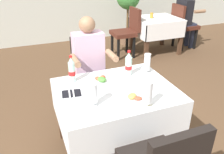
# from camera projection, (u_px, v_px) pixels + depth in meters

# --- Properties ---
(ground_plane) EXTENTS (11.00, 11.00, 0.00)m
(ground_plane) POSITION_uv_depth(u_px,v_px,m) (125.00, 152.00, 2.50)
(ground_plane) COLOR brown
(main_dining_table) EXTENTS (1.11, 0.89, 0.73)m
(main_dining_table) POSITION_uv_depth(u_px,v_px,m) (116.00, 104.00, 2.31)
(main_dining_table) COLOR white
(main_dining_table) RESTS_ON ground
(chair_far_diner_seat) EXTENTS (0.44, 0.50, 0.97)m
(chair_far_diner_seat) POSITION_uv_depth(u_px,v_px,m) (91.00, 71.00, 3.01)
(chair_far_diner_seat) COLOR black
(chair_far_diner_seat) RESTS_ON ground
(seated_diner_far) EXTENTS (0.50, 0.46, 1.26)m
(seated_diner_far) POSITION_uv_depth(u_px,v_px,m) (90.00, 63.00, 2.83)
(seated_diner_far) COLOR #282D42
(seated_diner_far) RESTS_ON ground
(plate_near_camera) EXTENTS (0.25, 0.25, 0.05)m
(plate_near_camera) POSITION_uv_depth(u_px,v_px,m) (133.00, 97.00, 2.07)
(plate_near_camera) COLOR white
(plate_near_camera) RESTS_ON main_dining_table
(plate_far_diner) EXTENTS (0.24, 0.24, 0.06)m
(plate_far_diner) POSITION_uv_depth(u_px,v_px,m) (102.00, 79.00, 2.37)
(plate_far_diner) COLOR white
(plate_far_diner) RESTS_ON main_dining_table
(beer_glass_left) EXTENTS (0.07, 0.07, 0.23)m
(beer_glass_left) POSITION_uv_depth(u_px,v_px,m) (148.00, 94.00, 1.92)
(beer_glass_left) COLOR white
(beer_glass_left) RESTS_ON main_dining_table
(beer_glass_middle) EXTENTS (0.07, 0.07, 0.21)m
(beer_glass_middle) POSITION_uv_depth(u_px,v_px,m) (147.00, 63.00, 2.51)
(beer_glass_middle) COLOR white
(beer_glass_middle) RESTS_ON main_dining_table
(beer_glass_right) EXTENTS (0.08, 0.08, 0.21)m
(beer_glass_right) POSITION_uv_depth(u_px,v_px,m) (93.00, 94.00, 1.93)
(beer_glass_right) COLOR white
(beer_glass_right) RESTS_ON main_dining_table
(cola_bottle_primary) EXTENTS (0.07, 0.07, 0.28)m
(cola_bottle_primary) POSITION_uv_depth(u_px,v_px,m) (129.00, 65.00, 2.44)
(cola_bottle_primary) COLOR silver
(cola_bottle_primary) RESTS_ON main_dining_table
(cola_bottle_secondary) EXTENTS (0.07, 0.07, 0.28)m
(cola_bottle_secondary) POSITION_uv_depth(u_px,v_px,m) (72.00, 70.00, 2.32)
(cola_bottle_secondary) COLOR silver
(cola_bottle_secondary) RESTS_ON main_dining_table
(napkin_cutlery_set) EXTENTS (0.19, 0.20, 0.01)m
(napkin_cutlery_set) POSITION_uv_depth(u_px,v_px,m) (71.00, 93.00, 2.15)
(napkin_cutlery_set) COLOR black
(napkin_cutlery_set) RESTS_ON main_dining_table
(background_dining_table) EXTENTS (0.92, 0.80, 0.73)m
(background_dining_table) POSITION_uv_depth(u_px,v_px,m) (156.00, 27.00, 4.95)
(background_dining_table) COLOR white
(background_dining_table) RESTS_ON ground
(background_chair_left) EXTENTS (0.50, 0.44, 0.97)m
(background_chair_left) POSITION_uv_depth(u_px,v_px,m) (127.00, 30.00, 4.73)
(background_chair_left) COLOR #4C2319
(background_chair_left) RESTS_ON ground
(background_chair_right) EXTENTS (0.50, 0.44, 0.97)m
(background_chair_right) POSITION_uv_depth(u_px,v_px,m) (183.00, 24.00, 5.16)
(background_chair_right) COLOR #4C2319
(background_chair_right) RESTS_ON ground
(background_patron) EXTENTS (0.46, 0.50, 1.26)m
(background_patron) POSITION_uv_depth(u_px,v_px,m) (186.00, 16.00, 5.10)
(background_patron) COLOR #282D42
(background_patron) RESTS_ON ground
(background_table_tumbler) EXTENTS (0.06, 0.06, 0.11)m
(background_table_tumbler) POSITION_uv_depth(u_px,v_px,m) (152.00, 15.00, 4.83)
(background_table_tumbler) COLOR #C68928
(background_table_tumbler) RESTS_ON background_dining_table
(potted_plant_corner) EXTENTS (0.52, 0.52, 1.32)m
(potted_plant_corner) POSITION_uv_depth(u_px,v_px,m) (128.00, 6.00, 5.31)
(potted_plant_corner) COLOR brown
(potted_plant_corner) RESTS_ON ground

